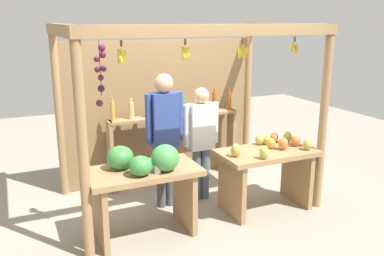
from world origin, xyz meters
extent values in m
plane|color=gray|center=(0.00, 0.00, 0.00)|extent=(12.00, 12.00, 0.00)
cylinder|color=#99754C|center=(-1.43, -0.86, 1.13)|extent=(0.10, 0.10, 2.25)
cylinder|color=#99754C|center=(1.43, -0.86, 1.13)|extent=(0.10, 0.10, 2.25)
cylinder|color=#99754C|center=(-1.43, 0.86, 1.13)|extent=(0.10, 0.10, 2.25)
cylinder|color=#99754C|center=(1.43, 0.86, 1.13)|extent=(0.10, 0.10, 2.25)
cube|color=#99754C|center=(0.00, -0.86, 2.19)|extent=(2.96, 0.12, 0.12)
cube|color=#99754C|center=(-1.43, 0.00, 2.19)|extent=(0.12, 1.82, 0.12)
cube|color=#99754C|center=(1.43, 0.00, 2.19)|extent=(0.12, 1.82, 0.12)
cube|color=olive|center=(0.00, 0.88, 1.01)|extent=(2.86, 0.04, 2.03)
cylinder|color=brown|center=(0.36, -0.70, 2.08)|extent=(0.02, 0.02, 0.06)
ellipsoid|color=gold|center=(0.40, -0.70, 1.94)|extent=(0.04, 0.09, 0.15)
ellipsoid|color=gold|center=(0.37, -0.67, 1.96)|extent=(0.09, 0.06, 0.15)
ellipsoid|color=gold|center=(0.33, -0.69, 1.95)|extent=(0.06, 0.07, 0.16)
ellipsoid|color=gold|center=(0.32, -0.73, 1.96)|extent=(0.08, 0.08, 0.16)
ellipsoid|color=gold|center=(0.36, -0.72, 1.95)|extent=(0.08, 0.04, 0.15)
cylinder|color=brown|center=(-0.36, -0.79, 2.08)|extent=(0.02, 0.02, 0.06)
ellipsoid|color=yellow|center=(-0.33, -0.79, 1.97)|extent=(0.04, 0.08, 0.13)
ellipsoid|color=yellow|center=(-0.34, -0.77, 1.97)|extent=(0.06, 0.06, 0.14)
ellipsoid|color=yellow|center=(-0.37, -0.75, 1.95)|extent=(0.06, 0.04, 0.13)
ellipsoid|color=yellow|center=(-0.38, -0.78, 1.95)|extent=(0.05, 0.06, 0.14)
ellipsoid|color=yellow|center=(-0.39, -0.81, 1.98)|extent=(0.06, 0.07, 0.14)
ellipsoid|color=yellow|center=(-0.36, -0.81, 1.97)|extent=(0.07, 0.04, 0.13)
ellipsoid|color=yellow|center=(-0.34, -0.82, 1.97)|extent=(0.08, 0.07, 0.14)
cylinder|color=brown|center=(1.00, -0.77, 2.08)|extent=(0.02, 0.02, 0.06)
ellipsoid|color=gold|center=(1.02, -0.77, 1.97)|extent=(0.04, 0.06, 0.11)
ellipsoid|color=gold|center=(1.01, -0.74, 1.97)|extent=(0.06, 0.05, 0.12)
ellipsoid|color=gold|center=(0.98, -0.75, 1.99)|extent=(0.05, 0.05, 0.11)
ellipsoid|color=gold|center=(0.97, -0.79, 1.99)|extent=(0.05, 0.06, 0.12)
ellipsoid|color=gold|center=(1.01, -0.79, 1.97)|extent=(0.06, 0.04, 0.12)
cylinder|color=brown|center=(-1.00, -0.78, 2.08)|extent=(0.02, 0.02, 0.06)
ellipsoid|color=yellow|center=(-0.97, -0.78, 1.96)|extent=(0.04, 0.07, 0.14)
ellipsoid|color=yellow|center=(-0.98, -0.76, 1.95)|extent=(0.07, 0.07, 0.14)
ellipsoid|color=yellow|center=(-0.99, -0.75, 1.95)|extent=(0.06, 0.04, 0.14)
ellipsoid|color=yellow|center=(-1.01, -0.76, 1.96)|extent=(0.06, 0.05, 0.14)
ellipsoid|color=yellow|center=(-1.02, -0.77, 1.95)|extent=(0.06, 0.09, 0.14)
ellipsoid|color=yellow|center=(-1.02, -0.79, 1.98)|extent=(0.06, 0.09, 0.14)
ellipsoid|color=yellow|center=(-1.02, -0.82, 1.96)|extent=(0.07, 0.06, 0.14)
ellipsoid|color=yellow|center=(-0.99, -0.81, 1.98)|extent=(0.09, 0.05, 0.14)
ellipsoid|color=yellow|center=(-0.98, -0.80, 1.96)|extent=(0.08, 0.07, 0.14)
cylinder|color=#4C422D|center=(-1.16, -0.55, 1.84)|extent=(0.01, 0.01, 0.55)
sphere|color=#511938|center=(-1.13, -0.54, 2.03)|extent=(0.07, 0.07, 0.07)
sphere|color=#47142D|center=(-1.13, -0.56, 1.96)|extent=(0.07, 0.07, 0.07)
sphere|color=#47142D|center=(-1.19, -0.55, 1.92)|extent=(0.06, 0.06, 0.06)
sphere|color=#511938|center=(-1.13, -0.56, 1.83)|extent=(0.07, 0.07, 0.07)
sphere|color=#47142D|center=(-1.18, -0.52, 1.82)|extent=(0.06, 0.06, 0.06)
sphere|color=#601E42|center=(-1.15, -0.54, 1.74)|extent=(0.06, 0.06, 0.06)
sphere|color=#47142D|center=(-1.15, -0.52, 1.64)|extent=(0.06, 0.06, 0.06)
sphere|color=#47142D|center=(-1.16, -0.53, 1.63)|extent=(0.07, 0.07, 0.07)
sphere|color=#601E42|center=(-1.18, -0.54, 1.49)|extent=(0.07, 0.07, 0.07)
cube|color=#99754C|center=(-0.79, -0.64, 0.73)|extent=(1.20, 0.64, 0.06)
cube|color=#99754C|center=(-1.26, -0.64, 0.35)|extent=(0.06, 0.58, 0.70)
cube|color=#99754C|center=(-0.31, -0.64, 0.35)|extent=(0.06, 0.58, 0.70)
ellipsoid|color=#429347|center=(-0.59, -0.79, 0.90)|extent=(0.32, 0.32, 0.29)
ellipsoid|color=#38843D|center=(-0.86, -0.81, 0.86)|extent=(0.34, 0.34, 0.21)
ellipsoid|color=#38843D|center=(-1.00, -0.54, 0.89)|extent=(0.33, 0.33, 0.25)
cylinder|color=white|center=(-0.69, -0.82, 0.81)|extent=(0.07, 0.07, 0.09)
cube|color=#99754C|center=(0.79, -0.64, 0.73)|extent=(1.20, 0.64, 0.06)
cube|color=#99754C|center=(0.31, -0.64, 0.35)|extent=(0.06, 0.58, 0.70)
cube|color=#99754C|center=(1.26, -0.64, 0.35)|extent=(0.06, 0.58, 0.70)
ellipsoid|color=#A8B24C|center=(0.57, -0.90, 0.84)|extent=(0.12, 0.12, 0.15)
ellipsoid|color=#A8B24C|center=(0.91, -0.43, 0.83)|extent=(0.16, 0.16, 0.14)
ellipsoid|color=#B79E47|center=(1.24, -0.83, 0.83)|extent=(0.11, 0.11, 0.14)
ellipsoid|color=#CC7038|center=(0.98, -0.70, 0.83)|extent=(0.17, 0.17, 0.15)
ellipsoid|color=#CC7038|center=(1.07, -0.39, 0.82)|extent=(0.14, 0.14, 0.12)
ellipsoid|color=#A8B24C|center=(1.21, -0.47, 0.83)|extent=(0.16, 0.16, 0.15)
ellipsoid|color=#B79E47|center=(0.83, -0.41, 0.82)|extent=(0.15, 0.15, 0.13)
ellipsoid|color=gold|center=(0.87, -0.60, 0.83)|extent=(0.15, 0.15, 0.13)
ellipsoid|color=#B79E47|center=(0.32, -0.70, 0.84)|extent=(0.16, 0.16, 0.16)
ellipsoid|color=#CC7038|center=(1.21, -0.65, 0.83)|extent=(0.16, 0.16, 0.14)
cube|color=#99754C|center=(-0.83, 0.64, 0.50)|extent=(0.05, 0.20, 1.00)
cube|color=#99754C|center=(1.03, 0.64, 0.50)|extent=(0.05, 0.20, 1.00)
cube|color=#99754C|center=(0.10, 0.64, 0.98)|extent=(1.86, 0.22, 0.04)
cylinder|color=gold|center=(-0.77, 0.64, 1.13)|extent=(0.06, 0.06, 0.26)
cylinder|color=gold|center=(-0.77, 0.64, 1.29)|extent=(0.03, 0.03, 0.06)
cylinder|color=#D8B266|center=(-0.52, 0.64, 1.11)|extent=(0.07, 0.07, 0.22)
cylinder|color=#D8B266|center=(-0.52, 0.64, 1.25)|extent=(0.03, 0.03, 0.06)
cylinder|color=gold|center=(-0.27, 0.64, 1.12)|extent=(0.06, 0.06, 0.24)
cylinder|color=gold|center=(-0.27, 0.64, 1.27)|extent=(0.03, 0.03, 0.06)
cylinder|color=#338C4C|center=(-0.01, 0.64, 1.11)|extent=(0.06, 0.06, 0.22)
cylinder|color=#338C4C|center=(-0.01, 0.64, 1.25)|extent=(0.03, 0.03, 0.06)
cylinder|color=#338C4C|center=(0.22, 0.64, 1.12)|extent=(0.08, 0.08, 0.25)
cylinder|color=#338C4C|center=(0.22, 0.64, 1.28)|extent=(0.04, 0.04, 0.06)
cylinder|color=silver|center=(0.46, 0.64, 1.14)|extent=(0.06, 0.06, 0.27)
cylinder|color=silver|center=(0.46, 0.64, 1.30)|extent=(0.03, 0.03, 0.06)
cylinder|color=#994C1E|center=(0.73, 0.64, 1.14)|extent=(0.07, 0.07, 0.27)
cylinder|color=#994C1E|center=(0.73, 0.64, 1.30)|extent=(0.03, 0.03, 0.06)
cylinder|color=#994C1E|center=(0.98, 0.64, 1.13)|extent=(0.06, 0.06, 0.25)
cylinder|color=#994C1E|center=(0.98, 0.64, 1.28)|extent=(0.03, 0.03, 0.06)
cylinder|color=#44494B|center=(-0.38, -0.06, 0.39)|extent=(0.11, 0.11, 0.79)
cylinder|color=#44494B|center=(-0.26, -0.06, 0.39)|extent=(0.11, 0.11, 0.79)
cube|color=#2D428C|center=(-0.32, -0.06, 1.12)|extent=(0.32, 0.19, 0.66)
cylinder|color=#2D428C|center=(-0.52, -0.06, 1.15)|extent=(0.08, 0.08, 0.60)
cylinder|color=#2D428C|center=(-0.12, -0.06, 1.15)|extent=(0.08, 0.08, 0.60)
sphere|color=tan|center=(-0.32, -0.06, 1.57)|extent=(0.23, 0.23, 0.23)
cylinder|color=#4B5C6E|center=(0.12, -0.05, 0.35)|extent=(0.11, 0.11, 0.69)
cylinder|color=#4B5C6E|center=(0.24, -0.05, 0.35)|extent=(0.11, 0.11, 0.69)
cube|color=white|center=(0.18, -0.05, 0.99)|extent=(0.32, 0.19, 0.59)
cylinder|color=white|center=(-0.02, -0.05, 1.02)|extent=(0.08, 0.08, 0.53)
cylinder|color=white|center=(0.38, -0.05, 1.02)|extent=(0.08, 0.08, 0.53)
sphere|color=tan|center=(0.18, -0.05, 1.38)|extent=(0.20, 0.20, 0.20)
camera|label=1|loc=(-2.01, -4.60, 2.29)|focal=38.65mm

